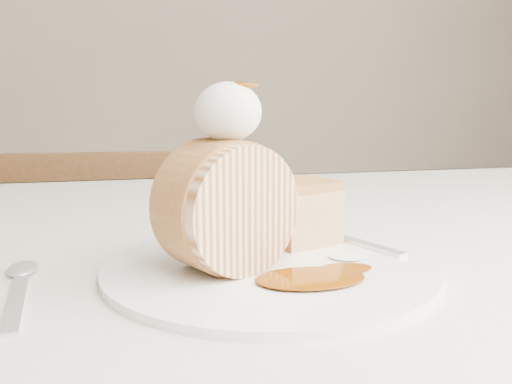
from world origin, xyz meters
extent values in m
cube|color=white|center=(0.00, 3.00, 1.40)|extent=(5.00, 0.10, 2.80)
cube|color=silver|center=(0.00, 0.20, 0.73)|extent=(1.40, 0.90, 0.04)
cube|color=silver|center=(0.00, 0.65, 0.61)|extent=(1.40, 0.01, 0.28)
cylinder|color=brown|center=(0.62, 0.57, 0.35)|extent=(0.06, 0.06, 0.71)
cube|color=brown|center=(-0.17, 0.95, 0.38)|extent=(0.41, 0.41, 0.04)
cube|color=brown|center=(-0.19, 0.78, 0.59)|extent=(0.37, 0.07, 0.39)
cylinder|color=brown|center=(0.00, 1.09, 0.18)|extent=(0.03, 0.03, 0.36)
cylinder|color=brown|center=(-0.31, 1.12, 0.18)|extent=(0.03, 0.03, 0.36)
cylinder|color=white|center=(0.00, 0.06, 0.75)|extent=(0.38, 0.38, 0.01)
cylinder|color=beige|center=(-0.04, 0.05, 0.81)|extent=(0.13, 0.10, 0.11)
cube|color=#B67845|center=(0.05, 0.13, 0.79)|extent=(0.08, 0.08, 0.05)
ellipsoid|color=white|center=(-0.03, 0.06, 0.89)|extent=(0.06, 0.06, 0.05)
ellipsoid|color=#6E3404|center=(-0.02, 0.06, 0.92)|extent=(0.03, 0.02, 0.01)
cube|color=silver|center=(0.10, 0.11, 0.76)|extent=(0.09, 0.17, 0.00)
cube|color=silver|center=(-0.20, 0.02, 0.75)|extent=(0.04, 0.16, 0.00)
camera|label=1|loc=(-0.11, -0.41, 0.91)|focal=40.00mm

